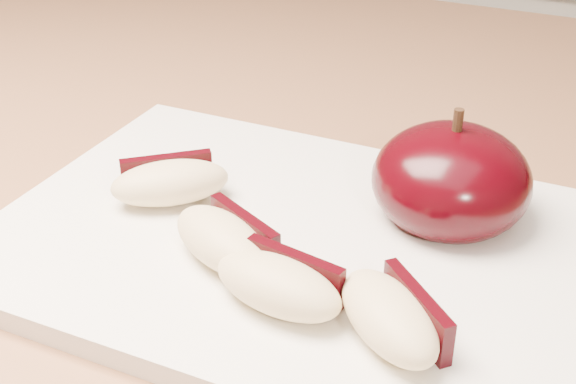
% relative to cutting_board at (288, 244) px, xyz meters
% --- Properties ---
extents(back_cabinet, '(2.40, 0.62, 0.94)m').
position_rel_cutting_board_xyz_m(back_cabinet, '(-0.05, 0.85, -0.44)').
color(back_cabinet, silver).
rests_on(back_cabinet, ground).
extents(cutting_board, '(0.30, 0.22, 0.01)m').
position_rel_cutting_board_xyz_m(cutting_board, '(0.00, 0.00, 0.00)').
color(cutting_board, white).
rests_on(cutting_board, island_counter).
extents(apple_half, '(0.09, 0.09, 0.07)m').
position_rel_cutting_board_xyz_m(apple_half, '(0.07, 0.05, 0.03)').
color(apple_half, black).
rests_on(apple_half, cutting_board).
extents(apple_wedge_a, '(0.07, 0.06, 0.02)m').
position_rel_cutting_board_xyz_m(apple_wedge_a, '(-0.07, 0.00, 0.02)').
color(apple_wedge_a, beige).
rests_on(apple_wedge_a, cutting_board).
extents(apple_wedge_b, '(0.07, 0.06, 0.02)m').
position_rel_cutting_board_xyz_m(apple_wedge_b, '(-0.02, -0.03, 0.02)').
color(apple_wedge_b, beige).
rests_on(apple_wedge_b, cutting_board).
extents(apple_wedge_c, '(0.07, 0.04, 0.02)m').
position_rel_cutting_board_xyz_m(apple_wedge_c, '(0.02, -0.05, 0.02)').
color(apple_wedge_c, beige).
rests_on(apple_wedge_c, cutting_board).
extents(apple_wedge_d, '(0.07, 0.07, 0.02)m').
position_rel_cutting_board_xyz_m(apple_wedge_d, '(0.07, -0.05, 0.02)').
color(apple_wedge_d, beige).
rests_on(apple_wedge_d, cutting_board).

